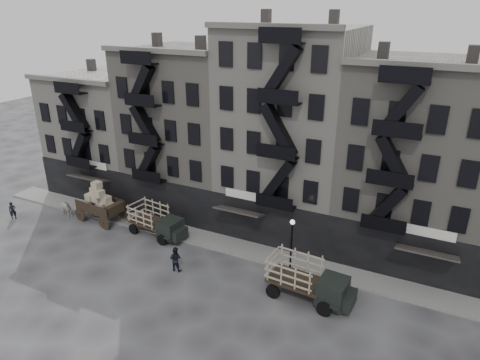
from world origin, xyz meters
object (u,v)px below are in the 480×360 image
at_px(horse, 64,208).
at_px(pedestrian_west, 13,211).
at_px(wagon, 98,199).
at_px(stake_truck_west, 156,219).
at_px(stake_truck_east, 308,278).
at_px(pedestrian_mid, 175,259).

height_order(horse, pedestrian_west, pedestrian_west).
xyz_separation_m(wagon, pedestrian_west, (-7.42, -3.45, -1.29)).
xyz_separation_m(stake_truck_west, stake_truck_east, (14.34, -2.59, 0.14)).
bearing_deg(stake_truck_east, pedestrian_west, -174.16).
bearing_deg(pedestrian_mid, horse, -19.25).
distance_m(stake_truck_east, pedestrian_west, 28.19).
distance_m(wagon, stake_truck_east, 20.91).
bearing_deg(horse, wagon, -64.48).
height_order(horse, pedestrian_mid, pedestrian_mid).
height_order(wagon, stake_truck_west, wagon).
bearing_deg(horse, pedestrian_mid, -89.36).
relative_size(stake_truck_west, stake_truck_east, 0.93).
xyz_separation_m(horse, wagon, (3.59, 0.87, 1.30)).
height_order(horse, wagon, wagon).
bearing_deg(pedestrian_mid, stake_truck_west, -48.03).
height_order(stake_truck_east, pedestrian_mid, stake_truck_east).
bearing_deg(stake_truck_west, stake_truck_east, -2.62).
bearing_deg(stake_truck_east, wagon, 176.97).
relative_size(pedestrian_west, pedestrian_mid, 0.86).
bearing_deg(stake_truck_west, horse, -167.43).
height_order(horse, stake_truck_east, stake_truck_east).
xyz_separation_m(horse, pedestrian_west, (-3.83, -2.57, 0.02)).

